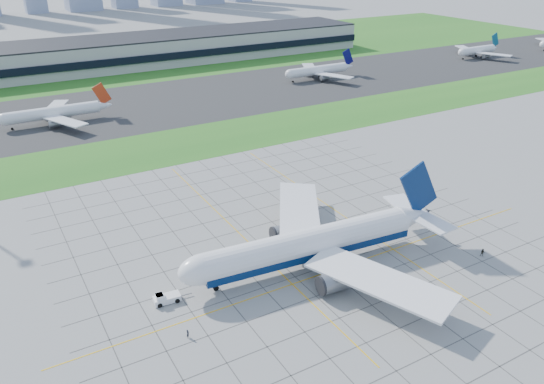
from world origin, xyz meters
The scene contains 13 objects.
ground centered at (0.00, 0.00, 0.00)m, with size 1400.00×1400.00×0.00m, color #969691.
grass_median centered at (0.00, 90.00, 0.02)m, with size 700.00×35.00×0.04m, color #23621C.
asphalt_taxiway centered at (0.00, 145.00, 0.03)m, with size 700.00×75.00×0.04m, color #383838.
grass_far centered at (0.00, 255.00, 0.02)m, with size 700.00×145.00×0.04m, color #23621C.
apron_markings centered at (0.43, 11.09, 0.02)m, with size 120.00×130.00×0.03m.
terminal centered at (40.00, 229.87, 7.89)m, with size 260.00×43.00×15.80m.
airliner centered at (-2.66, 2.14, 5.54)m, with size 64.32×64.94×20.25m.
pushback_tug centered at (-35.26, 5.50, 0.96)m, with size 7.88×3.13×2.17m.
crew_near centered at (-35.33, -6.59, 0.86)m, with size 0.63×0.41×1.72m, color black.
crew_far centered at (33.71, -14.49, 0.96)m, with size 0.93×0.73×1.92m, color black.
distant_jet_1 centered at (-33.47, 137.41, 4.49)m, with size 40.87×42.66×14.08m.
distant_jet_2 centered at (99.36, 147.38, 4.49)m, with size 40.08×42.66×14.08m.
distant_jet_3 centered at (216.51, 144.54, 4.48)m, with size 32.06×42.66×14.08m.
Camera 1 is at (-60.03, -80.18, 65.72)m, focal length 35.00 mm.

